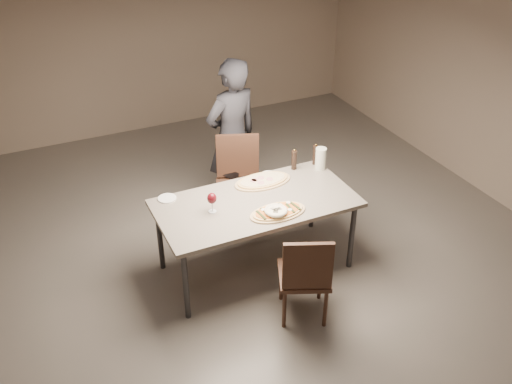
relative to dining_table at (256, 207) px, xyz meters
name	(u,v)px	position (x,y,z in m)	size (l,w,h in m)	color
room	(256,136)	(0.00, 0.00, 0.71)	(7.00, 7.00, 7.00)	#5D5750
dining_table	(256,207)	(0.00, 0.00, 0.00)	(1.80, 0.90, 0.75)	slate
zucchini_pizza	(278,212)	(0.09, -0.25, 0.07)	(0.52, 0.29, 0.05)	tan
ham_pizza	(263,181)	(0.20, 0.28, 0.07)	(0.56, 0.31, 0.04)	tan
bread_basket	(276,212)	(0.06, -0.28, 0.10)	(0.20, 0.20, 0.07)	beige
oil_dish	(268,175)	(0.31, 0.37, 0.07)	(0.14, 0.14, 0.02)	white
pepper_mill_left	(294,160)	(0.59, 0.38, 0.16)	(0.06, 0.06, 0.22)	black
pepper_mill_right	(315,155)	(0.83, 0.38, 0.16)	(0.06, 0.06, 0.23)	black
carafe	(321,159)	(0.83, 0.28, 0.17)	(0.11, 0.11, 0.22)	silver
wine_glass	(212,199)	(-0.42, 0.01, 0.19)	(0.08, 0.08, 0.19)	silver
side_plate	(167,198)	(-0.71, 0.38, 0.06)	(0.17, 0.17, 0.01)	white
chair_near	(305,274)	(0.07, -0.81, -0.20)	(0.55, 0.55, 0.89)	#3A2318
chair_far	(238,177)	(0.16, 0.79, -0.15)	(0.60, 0.60, 0.98)	#3A2318
diner	(232,137)	(0.23, 1.08, 0.17)	(0.63, 0.41, 1.72)	black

